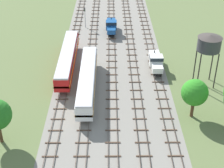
{
  "coord_description": "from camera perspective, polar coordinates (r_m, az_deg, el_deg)",
  "views": [
    {
      "loc": [
        -0.38,
        -21.1,
        35.64
      ],
      "look_at": [
        0.0,
        34.48,
        1.5
      ],
      "focal_mm": 55.28,
      "sensor_mm": 36.0,
      "label": 1
    }
  ],
  "objects": [
    {
      "name": "shunter_loco_centre_left_midfar",
      "position": [
        90.15,
        -0.13,
        9.66
      ],
      "size": [
        2.74,
        8.46,
        3.1
      ],
      "color": "#194C8C",
      "rests_on": "ground"
    },
    {
      "name": "ground_plane",
      "position": [
        84.94,
        -0.1,
        6.75
      ],
      "size": [
        480.0,
        480.0,
        0.0
      ],
      "primitive_type": "plane",
      "color": "#5B6B3D"
    },
    {
      "name": "track_far_left",
      "position": [
        86.25,
        -6.31,
        7.05
      ],
      "size": [
        2.4,
        126.0,
        0.29
      ],
      "color": "#47382D",
      "rests_on": "ground"
    },
    {
      "name": "shunter_loco_centre_right_near",
      "position": [
        72.92,
        7.26,
        3.83
      ],
      "size": [
        2.74,
        8.46,
        3.1
      ],
      "color": "white",
      "rests_on": "ground"
    },
    {
      "name": "passenger_coach_left_nearest",
      "position": [
        64.75,
        -4.09,
        0.8
      ],
      "size": [
        2.96,
        22.0,
        3.8
      ],
      "color": "white",
      "rests_on": "ground"
    },
    {
      "name": "track_centre",
      "position": [
        85.94,
        3.0,
        7.11
      ],
      "size": [
        2.4,
        126.0,
        0.29
      ],
      "color": "#47382D",
      "rests_on": "ground"
    },
    {
      "name": "track_centre_right",
      "position": [
        86.33,
        6.09,
        7.09
      ],
      "size": [
        2.4,
        126.0,
        0.29
      ],
      "color": "#47382D",
      "rests_on": "ground"
    },
    {
      "name": "ballast_bed",
      "position": [
        84.94,
        -0.1,
        6.75
      ],
      "size": [
        22.5,
        176.0,
        0.01
      ],
      "primitive_type": "cube",
      "color": "gray",
      "rests_on": "ground"
    },
    {
      "name": "water_tower",
      "position": [
        66.53,
        15.79,
        6.48
      ],
      "size": [
        4.56,
        4.56,
        10.41
      ],
      "color": "#2D2826",
      "rests_on": "ground"
    },
    {
      "name": "track_left",
      "position": [
        85.9,
        -3.21,
        7.1
      ],
      "size": [
        2.4,
        126.0,
        0.29
      ],
      "color": "#47382D",
      "rests_on": "ground"
    },
    {
      "name": "lineside_tree_1",
      "position": [
        58.24,
        13.51,
        -1.41
      ],
      "size": [
        4.48,
        4.48,
        7.07
      ],
      "color": "#4C331E",
      "rests_on": "ground"
    },
    {
      "name": "track_centre_left",
      "position": [
        85.79,
        -0.1,
        7.12
      ],
      "size": [
        2.4,
        126.0,
        0.29
      ],
      "color": "#47382D",
      "rests_on": "ground"
    },
    {
      "name": "passenger_coach_far_left_mid",
      "position": [
        72.81,
        -7.37,
        4.31
      ],
      "size": [
        2.96,
        22.0,
        3.8
      ],
      "color": "red",
      "rests_on": "ground"
    },
    {
      "name": "signal_post_nearest",
      "position": [
        93.26,
        -4.49,
        11.28
      ],
      "size": [
        0.28,
        0.47,
        5.47
      ],
      "color": "gray",
      "rests_on": "ground"
    }
  ]
}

